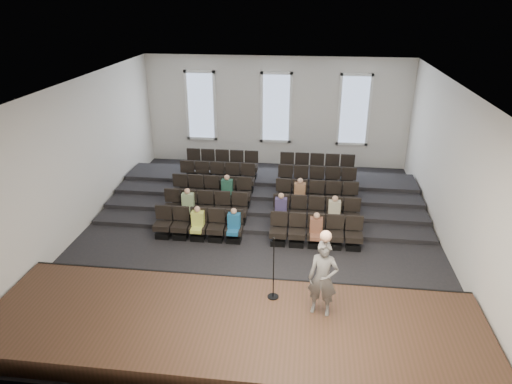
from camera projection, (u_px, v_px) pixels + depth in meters
The scene contains 14 objects.
ground at pixel (258, 234), 15.50m from camera, with size 14.00×14.00×0.00m, color black.
ceiling at pixel (258, 85), 13.49m from camera, with size 12.00×14.00×0.02m, color white.
wall_back at pixel (276, 112), 20.88m from camera, with size 12.00×0.04×5.00m, color silver.
wall_front at pixel (212, 300), 8.12m from camera, with size 12.00×0.04×5.00m, color silver.
wall_left at pixel (79, 157), 15.16m from camera, with size 0.04×14.00×5.00m, color silver.
wall_right at pixel (455, 173), 13.83m from camera, with size 0.04×14.00×5.00m, color silver.
stage at pixel (233, 328), 10.77m from camera, with size 11.80×3.60×0.50m, color #41281C.
stage_lip at pixel (244, 285), 12.37m from camera, with size 11.80×0.06×0.52m, color black.
risers at pixel (267, 191), 18.30m from camera, with size 11.80×4.80×0.60m.
seating_rows at pixel (263, 197), 16.63m from camera, with size 6.80×4.70×1.67m.
windows at pixel (276, 108), 20.73m from camera, with size 8.44×0.10×3.24m.
audience at pixel (259, 208), 15.47m from camera, with size 5.45×2.64×1.10m.
speaker at pixel (323, 279), 10.56m from camera, with size 0.69×0.46×1.90m, color #5C5A57.
mic_stand at pixel (273, 280), 11.27m from camera, with size 0.29×0.29×1.72m.
Camera 1 is at (1.58, -13.53, 7.53)m, focal length 32.00 mm.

